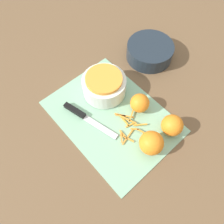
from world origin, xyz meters
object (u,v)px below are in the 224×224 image
at_px(bowl_dark, 150,51).
at_px(orange_right, 172,125).
at_px(knife, 81,114).
at_px(bowl_speckled, 104,85).
at_px(orange_back, 151,143).
at_px(orange_left, 140,103).

height_order(bowl_dark, orange_right, orange_right).
relative_size(knife, orange_right, 3.06).
distance_m(knife, orange_right, 0.33).
bearing_deg(knife, bowl_speckled, 85.54).
distance_m(knife, orange_back, 0.28).
bearing_deg(bowl_dark, bowl_speckled, -87.34).
distance_m(orange_right, orange_back, 0.10).
distance_m(bowl_dark, knife, 0.41).
relative_size(bowl_dark, orange_right, 2.58).
bearing_deg(orange_back, orange_right, 88.41).
bearing_deg(orange_right, orange_left, -172.76).
bearing_deg(orange_left, orange_right, 7.24).
bearing_deg(knife, bowl_dark, 80.99).
height_order(knife, orange_back, orange_back).
bearing_deg(orange_left, bowl_speckled, -162.18).
height_order(bowl_speckled, orange_back, bowl_speckled).
bearing_deg(bowl_speckled, orange_back, -7.59).
relative_size(bowl_dark, knife, 0.84).
bearing_deg(orange_back, bowl_speckled, 172.41).
distance_m(bowl_dark, orange_right, 0.36).
bearing_deg(orange_left, bowl_dark, 125.39).
bearing_deg(bowl_dark, orange_back, -46.20).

